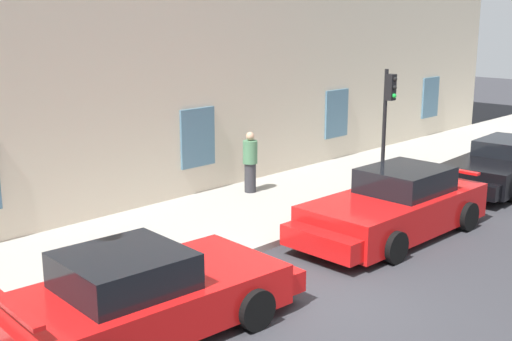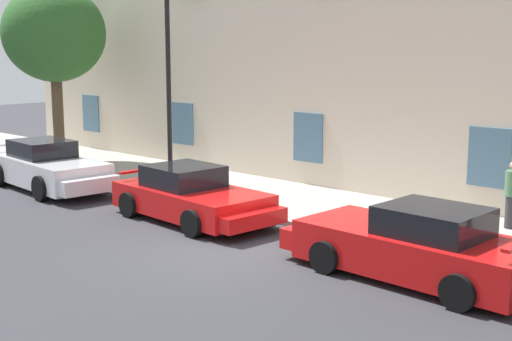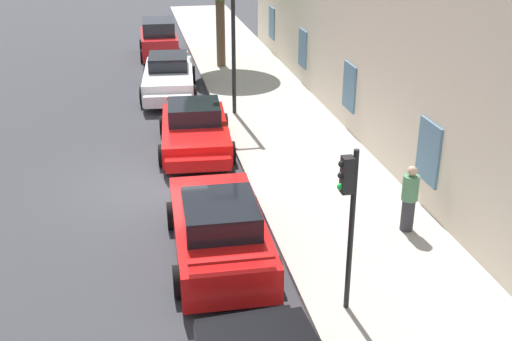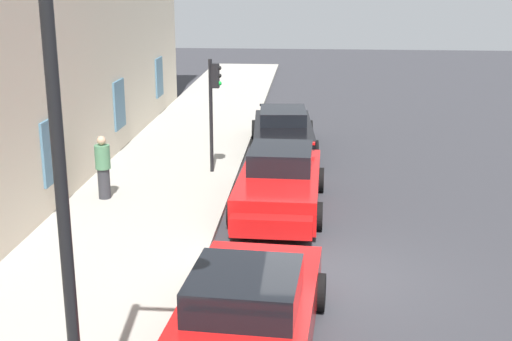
{
  "view_description": "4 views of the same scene",
  "coord_description": "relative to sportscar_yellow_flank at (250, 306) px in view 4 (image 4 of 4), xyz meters",
  "views": [
    {
      "loc": [
        -7.89,
        -6.17,
        4.66
      ],
      "look_at": [
        0.55,
        2.04,
        1.86
      ],
      "focal_mm": 46.29,
      "sensor_mm": 36.0,
      "label": 1
    },
    {
      "loc": [
        10.36,
        -10.16,
        4.3
      ],
      "look_at": [
        -1.05,
        2.08,
        1.35
      ],
      "focal_mm": 49.15,
      "sensor_mm": 36.0,
      "label": 2
    },
    {
      "loc": [
        15.72,
        -0.36,
        7.15
      ],
      "look_at": [
        2.52,
        2.25,
        1.31
      ],
      "focal_mm": 44.01,
      "sensor_mm": 36.0,
      "label": 3
    },
    {
      "loc": [
        -12.05,
        0.44,
        5.57
      ],
      "look_at": [
        2.53,
        1.62,
        1.34
      ],
      "focal_mm": 48.37,
      "sensor_mm": 36.0,
      "label": 4
    }
  ],
  "objects": [
    {
      "name": "sidewalk",
      "position": [
        2.44,
        3.11,
        -0.52
      ],
      "size": [
        60.0,
        3.95,
        0.14
      ],
      "primitive_type": "cube",
      "color": "#A8A399",
      "rests_on": "ground"
    },
    {
      "name": "ground_plane",
      "position": [
        2.44,
        -1.32,
        -0.59
      ],
      "size": [
        80.0,
        80.0,
        0.0
      ],
      "primitive_type": "plane",
      "color": "#333338"
    },
    {
      "name": "sportscar_tail_end",
      "position": [
        11.92,
        -0.01,
        -0.01
      ],
      "size": [
        5.16,
        2.3,
        1.26
      ],
      "color": "black",
      "rests_on": "ground"
    },
    {
      "name": "sportscar_white_middle",
      "position": [
        6.2,
        -0.16,
        0.02
      ],
      "size": [
        4.98,
        2.21,
        1.43
      ],
      "color": "red",
      "rests_on": "ground"
    },
    {
      "name": "sportscar_yellow_flank",
      "position": [
        0.0,
        0.0,
        0.0
      ],
      "size": [
        4.75,
        2.45,
        1.35
      ],
      "color": "red",
      "rests_on": "ground"
    },
    {
      "name": "street_lamp",
      "position": [
        -2.95,
        1.3,
        3.7
      ],
      "size": [
        0.44,
        1.42,
        6.05
      ],
      "color": "black",
      "rests_on": "sidewalk"
    },
    {
      "name": "traffic_light",
      "position": [
        8.91,
        1.78,
        1.72
      ],
      "size": [
        0.22,
        0.36,
        3.16
      ],
      "color": "black",
      "rests_on": "sidewalk"
    },
    {
      "name": "pedestrian_admiring",
      "position": [
        6.33,
        4.19,
        0.35
      ],
      "size": [
        0.44,
        0.44,
        1.59
      ],
      "color": "#333338",
      "rests_on": "sidewalk"
    }
  ]
}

